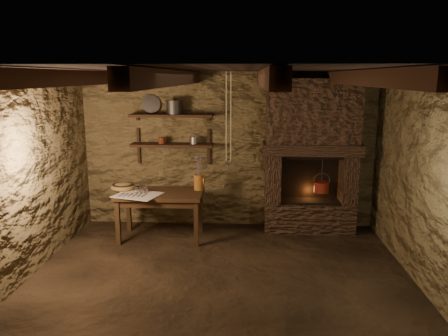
# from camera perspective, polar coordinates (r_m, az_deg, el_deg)

# --- Properties ---
(floor) EXTENTS (4.50, 4.50, 0.00)m
(floor) POSITION_cam_1_polar(r_m,az_deg,el_deg) (5.25, -0.52, -14.44)
(floor) COLOR black
(floor) RESTS_ON ground
(back_wall) EXTENTS (4.50, 0.04, 2.40)m
(back_wall) POSITION_cam_1_polar(r_m,az_deg,el_deg) (6.79, 0.53, 2.34)
(back_wall) COLOR brown
(back_wall) RESTS_ON floor
(front_wall) EXTENTS (4.50, 0.04, 2.40)m
(front_wall) POSITION_cam_1_polar(r_m,az_deg,el_deg) (2.93, -3.11, -10.70)
(front_wall) COLOR brown
(front_wall) RESTS_ON floor
(left_wall) EXTENTS (0.04, 4.00, 2.40)m
(left_wall) POSITION_cam_1_polar(r_m,az_deg,el_deg) (5.46, -24.84, -1.14)
(left_wall) COLOR brown
(left_wall) RESTS_ON floor
(right_wall) EXTENTS (0.04, 4.00, 2.40)m
(right_wall) POSITION_cam_1_polar(r_m,az_deg,el_deg) (5.20, 25.03, -1.75)
(right_wall) COLOR brown
(right_wall) RESTS_ON floor
(ceiling) EXTENTS (4.50, 4.00, 0.04)m
(ceiling) POSITION_cam_1_polar(r_m,az_deg,el_deg) (4.70, -0.58, 12.79)
(ceiling) COLOR black
(ceiling) RESTS_ON back_wall
(beam_far_left) EXTENTS (0.14, 3.95, 0.16)m
(beam_far_left) POSITION_cam_1_polar(r_m,az_deg,el_deg) (5.03, -18.25, 11.12)
(beam_far_left) COLOR black
(beam_far_left) RESTS_ON ceiling
(beam_mid_left) EXTENTS (0.14, 3.95, 0.16)m
(beam_mid_left) POSITION_cam_1_polar(r_m,az_deg,el_deg) (4.76, -6.72, 11.61)
(beam_mid_left) COLOR black
(beam_mid_left) RESTS_ON ceiling
(beam_mid_right) EXTENTS (0.14, 3.95, 0.16)m
(beam_mid_right) POSITION_cam_1_polar(r_m,az_deg,el_deg) (4.70, 5.65, 11.63)
(beam_mid_right) COLOR black
(beam_mid_right) RESTS_ON ceiling
(beam_far_right) EXTENTS (0.14, 3.95, 0.16)m
(beam_far_right) POSITION_cam_1_polar(r_m,az_deg,el_deg) (4.84, 17.79, 11.14)
(beam_far_right) COLOR black
(beam_far_right) RESTS_ON ceiling
(shelf_lower) EXTENTS (1.25, 0.30, 0.04)m
(shelf_lower) POSITION_cam_1_polar(r_m,az_deg,el_deg) (6.71, -6.81, 3.01)
(shelf_lower) COLOR black
(shelf_lower) RESTS_ON back_wall
(shelf_upper) EXTENTS (1.25, 0.30, 0.04)m
(shelf_upper) POSITION_cam_1_polar(r_m,az_deg,el_deg) (6.66, -6.90, 6.84)
(shelf_upper) COLOR black
(shelf_upper) RESTS_ON back_wall
(hearth) EXTENTS (1.43, 0.51, 2.30)m
(hearth) POSITION_cam_1_polar(r_m,az_deg,el_deg) (6.62, 11.32, 2.09)
(hearth) COLOR #36241B
(hearth) RESTS_ON floor
(work_table) EXTENTS (1.22, 0.70, 0.70)m
(work_table) POSITION_cam_1_polar(r_m,az_deg,el_deg) (6.43, -8.26, -5.91)
(work_table) COLOR black
(work_table) RESTS_ON floor
(linen_cloth) EXTENTS (0.71, 0.64, 0.01)m
(linen_cloth) POSITION_cam_1_polar(r_m,az_deg,el_deg) (6.23, -11.21, -3.46)
(linen_cloth) COLOR silver
(linen_cloth) RESTS_ON work_table
(pewter_cutlery_row) EXTENTS (0.53, 0.33, 0.01)m
(pewter_cutlery_row) POSITION_cam_1_polar(r_m,az_deg,el_deg) (6.21, -11.25, -3.42)
(pewter_cutlery_row) COLOR gray
(pewter_cutlery_row) RESTS_ON linen_cloth
(drinking_glasses) EXTENTS (0.19, 0.06, 0.08)m
(drinking_glasses) POSITION_cam_1_polar(r_m,az_deg,el_deg) (6.32, -10.80, -2.82)
(drinking_glasses) COLOR silver
(drinking_glasses) RESTS_ON linen_cloth
(stoneware_jug) EXTENTS (0.18, 0.18, 0.52)m
(stoneware_jug) POSITION_cam_1_polar(r_m,az_deg,el_deg) (6.37, -3.29, -0.91)
(stoneware_jug) COLOR #9F591E
(stoneware_jug) RESTS_ON work_table
(wooden_bowl) EXTENTS (0.44, 0.44, 0.13)m
(wooden_bowl) POSITION_cam_1_polar(r_m,az_deg,el_deg) (6.55, -13.04, -2.45)
(wooden_bowl) COLOR olive
(wooden_bowl) RESTS_ON work_table
(iron_stockpot) EXTENTS (0.25, 0.25, 0.19)m
(iron_stockpot) POSITION_cam_1_polar(r_m,az_deg,el_deg) (6.64, -6.47, 7.82)
(iron_stockpot) COLOR #312E2B
(iron_stockpot) RESTS_ON shelf_upper
(tin_pan) EXTENTS (0.31, 0.20, 0.28)m
(tin_pan) POSITION_cam_1_polar(r_m,az_deg,el_deg) (6.81, -9.52, 8.24)
(tin_pan) COLOR #A3A39E
(tin_pan) RESTS_ON shelf_upper
(small_kettle) EXTENTS (0.18, 0.15, 0.16)m
(small_kettle) POSITION_cam_1_polar(r_m,az_deg,el_deg) (6.65, -3.94, 3.61)
(small_kettle) COLOR #A3A39E
(small_kettle) RESTS_ON shelf_lower
(rusty_tin) EXTENTS (0.13, 0.13, 0.10)m
(rusty_tin) POSITION_cam_1_polar(r_m,az_deg,el_deg) (6.73, -8.12, 3.60)
(rusty_tin) COLOR #541D10
(rusty_tin) RESTS_ON shelf_lower
(red_pot) EXTENTS (0.29, 0.29, 0.54)m
(red_pot) POSITION_cam_1_polar(r_m,az_deg,el_deg) (6.70, 12.60, -2.35)
(red_pot) COLOR maroon
(red_pot) RESTS_ON hearth
(hanging_ropes) EXTENTS (0.08, 0.08, 1.20)m
(hanging_ropes) POSITION_cam_1_polar(r_m,az_deg,el_deg) (5.77, 0.61, 6.66)
(hanging_ropes) COLOR beige
(hanging_ropes) RESTS_ON ceiling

